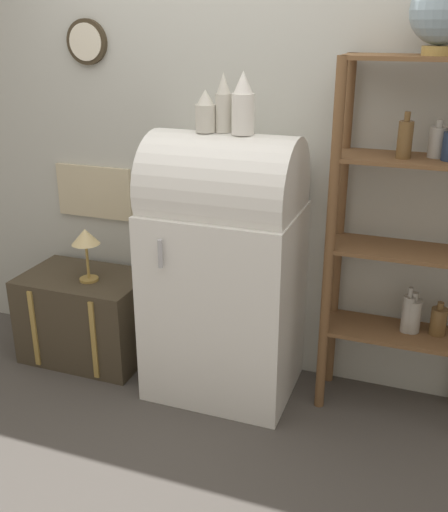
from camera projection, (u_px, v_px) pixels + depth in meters
The scene contains 10 objects.
ground_plane at pixel (208, 408), 3.24m from camera, with size 12.00×12.00×0.00m, color #4C4742.
wall_back at pixel (244, 140), 3.25m from camera, with size 7.00×0.09×2.70m.
refrigerator at pixel (224, 266), 3.19m from camera, with size 0.78×0.64×1.44m.
suitcase_trunk at pixel (87, 316), 3.67m from camera, with size 0.74×0.50×0.54m.
shelf_unit at pixel (410, 231), 2.91m from camera, with size 0.74×0.32×1.81m.
globe at pixel (443, 12), 2.51m from camera, with size 0.28×0.28×0.32m.
vase_left at pixel (205, 112), 2.91m from camera, with size 0.10×0.10×0.20m.
vase_center at pixel (224, 105), 2.89m from camera, with size 0.08×0.08×0.28m.
vase_right at pixel (243, 105), 2.84m from camera, with size 0.11×0.11×0.29m.
desk_lamp at pixel (86, 240), 3.42m from camera, with size 0.16×0.16×0.32m.
Camera 1 is at (1.01, -2.52, 1.95)m, focal length 42.00 mm.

